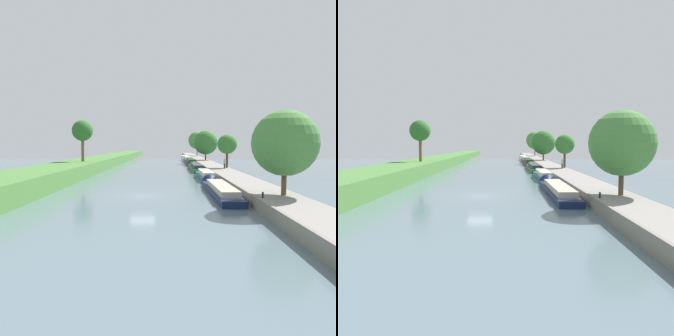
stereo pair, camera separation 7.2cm
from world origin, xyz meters
The scene contains 18 objects.
ground_plane centered at (0.00, 0.00, 0.00)m, with size 160.00×160.00×0.00m, color slate.
left_grassy_bank centered at (-13.33, 0.00, 1.04)m, with size 7.42×260.00×2.08m.
right_towpath centered at (11.58, 0.00, 0.50)m, with size 3.90×260.00×1.00m.
stone_quay centered at (9.50, 0.00, 0.52)m, with size 0.25×260.00×1.05m.
narrowboat_navy centered at (7.88, 1.79, 0.47)m, with size 2.11×16.81×2.00m.
narrowboat_teal centered at (8.09, 17.28, 0.54)m, with size 1.89×13.38×1.89m.
narrowboat_green centered at (8.11, 33.93, 0.56)m, with size 2.10×17.01×2.00m.
narrowboat_maroon centered at (8.13, 50.41, 0.66)m, with size 1.99×13.29×2.17m.
narrowboat_blue centered at (8.19, 63.71, 0.66)m, with size 1.87×13.54×2.11m.
narrowboat_cream centered at (8.05, 78.47, 0.61)m, with size 2.12×14.20×2.16m.
tree_rightbank_near centered at (12.05, -5.94, 5.26)m, with size 5.39×5.39×6.96m.
tree_rightbank_midnear centered at (12.96, 26.50, 5.13)m, with size 3.44×3.44×5.88m.
tree_rightbank_midfar centered at (12.47, 56.40, 5.58)m, with size 6.30×6.30×7.74m.
tree_rightbank_far centered at (12.93, 88.23, 6.53)m, with size 6.29×6.29×8.68m.
tree_leftbank_downstream centered at (-12.60, 26.92, 7.49)m, with size 3.69×3.69×7.33m.
person_walking centered at (12.25, 24.65, 1.87)m, with size 0.34×0.34×1.66m.
mooring_bollard_near centered at (9.92, -7.39, 1.22)m, with size 0.16×0.16×0.45m.
mooring_bollard_far centered at (9.92, 85.11, 1.22)m, with size 0.16×0.16×0.45m.
Camera 2 is at (2.61, -33.76, 5.19)m, focal length 36.53 mm.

